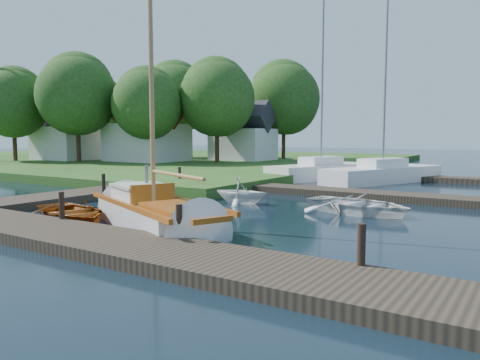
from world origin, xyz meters
The scene contains 27 objects.
ground centered at (0.00, 0.00, 0.00)m, with size 160.00×160.00×0.00m, color black.
near_dock centered at (0.00, -6.00, 0.15)m, with size 18.00×2.20×0.30m, color black.
left_dock centered at (-8.00, 2.00, 0.15)m, with size 2.20×18.00×0.30m, color black.
far_dock centered at (2.00, 6.50, 0.15)m, with size 14.00×1.60×0.30m, color black.
shore centered at (-28.00, 22.00, 0.25)m, with size 50.00×40.00×0.50m, color #244D18.
mooring_post_1 centered at (-3.00, -5.00, 0.70)m, with size 0.16×0.16×0.80m, color black.
mooring_post_2 centered at (1.50, -5.00, 0.70)m, with size 0.16×0.16×0.80m, color black.
mooring_post_3 centered at (6.00, -5.00, 0.70)m, with size 0.16×0.16×0.80m, color black.
mooring_post_4 centered at (-7.00, 0.00, 0.70)m, with size 0.16×0.16×0.80m, color black.
mooring_post_5 centered at (-7.00, 5.00, 0.70)m, with size 0.16×0.16×0.80m, color black.
sailboat centered at (-0.69, -3.37, 0.34)m, with size 7.33×4.69×9.83m.
dinghy centered at (-3.87, -4.05, 0.38)m, with size 2.62×3.67×0.76m, color #885011.
tender_b centered at (-1.32, 2.12, 0.58)m, with size 1.91×2.22×1.17m, color silver.
tender_c centered at (3.40, 2.40, 0.40)m, with size 2.79×3.91×0.81m, color silver.
marina_boat_0 centered at (-2.90, 13.75, 0.58)m, with size 4.60×7.95×11.99m.
marina_boat_1 centered at (1.00, 13.66, 0.57)m, with size 5.17×8.50×10.70m.
house_a centered at (-20.00, 16.00, 2.96)m, with size 6.30×5.00×6.29m.
house_b centered at (-28.00, 14.00, 2.77)m, with size 5.77×4.50×5.79m.
house_c centered at (-14.00, 22.00, 2.58)m, with size 5.25×4.00×5.28m.
tree_0 centered at (-30.00, 10.05, 5.53)m, with size 6.12×6.07×8.28m.
tree_1 centered at (-24.00, 12.05, 6.09)m, with size 6.70×6.70×9.20m.
tree_2 centered at (-18.00, 14.05, 5.25)m, with size 5.83×5.75×7.82m.
tree_3 centered at (-14.00, 18.05, 5.81)m, with size 6.41×6.38×8.74m.
tree_4 centered at (-22.00, 22.05, 6.37)m, with size 7.01×7.01×9.66m.
tree_5 centered at (-30.00, 20.05, 5.42)m, with size 6.00×5.94×8.10m.
tree_6 centered at (-36.00, 16.05, 5.64)m, with size 6.24×6.20×8.46m.
tree_7 centered at (-12.00, 26.05, 6.20)m, with size 6.83×6.83×9.38m.
Camera 1 is at (8.81, -13.52, 2.77)m, focal length 35.00 mm.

